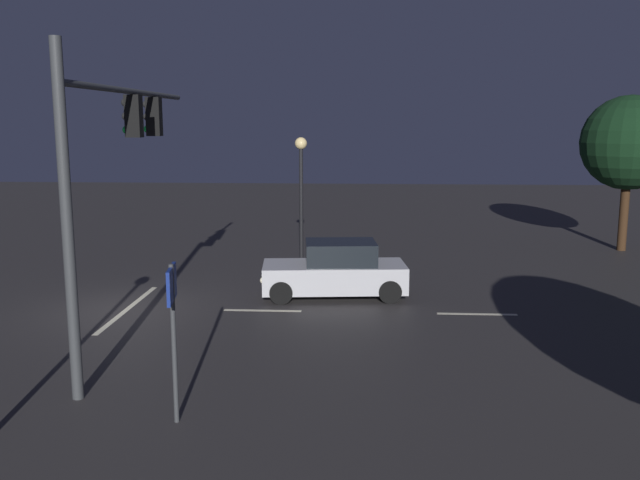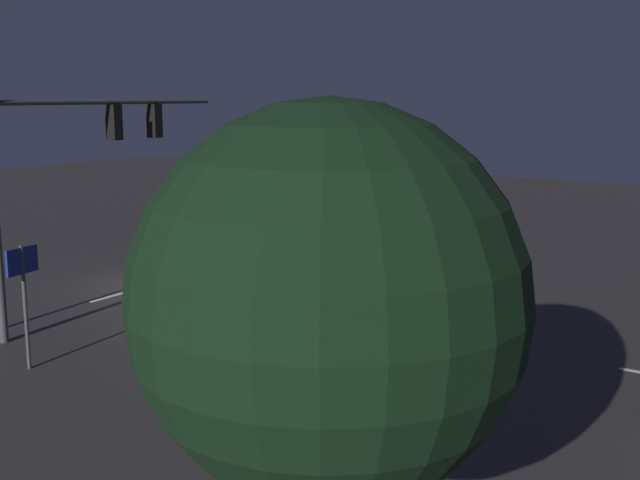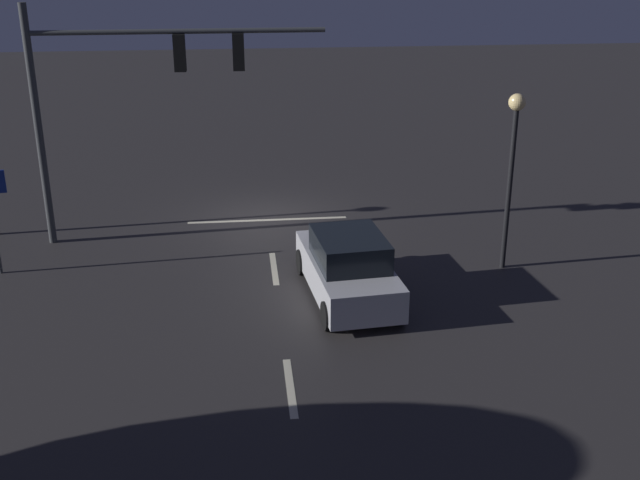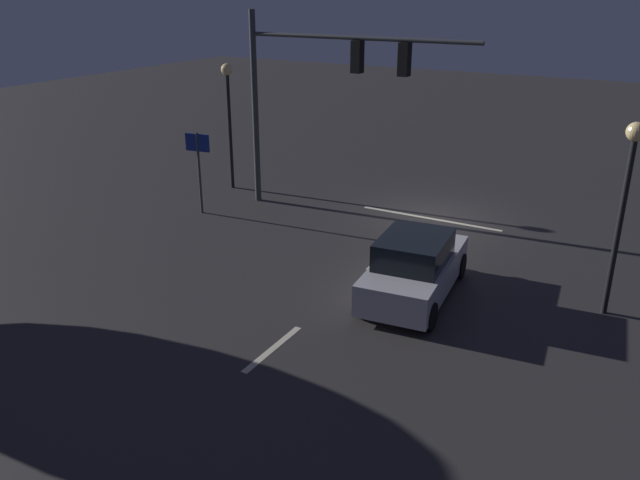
{
  "view_description": "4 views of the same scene",
  "coord_description": "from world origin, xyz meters",
  "px_view_note": "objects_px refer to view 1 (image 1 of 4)",
  "views": [
    {
      "loc": [
        18.43,
        6.74,
        5.27
      ],
      "look_at": [
        0.0,
        5.63,
        2.05
      ],
      "focal_mm": 38.15,
      "sensor_mm": 36.0,
      "label": 1
    },
    {
      "loc": [
        18.03,
        18.27,
        6.13
      ],
      "look_at": [
        -0.8,
        6.26,
        2.01
      ],
      "focal_mm": 43.86,
      "sensor_mm": 36.0,
      "label": 2
    },
    {
      "loc": [
        0.86,
        23.44,
        8.41
      ],
      "look_at": [
        -1.14,
        5.01,
        1.17
      ],
      "focal_mm": 43.98,
      "sensor_mm": 36.0,
      "label": 3
    },
    {
      "loc": [
        -7.04,
        20.33,
        7.52
      ],
      "look_at": [
        0.34,
        7.27,
        1.59
      ],
      "focal_mm": 36.34,
      "sensor_mm": 36.0,
      "label": 4
    }
  ],
  "objects_px": {
    "car_approaching": "(336,271)",
    "traffic_signal_assembly": "(113,150)",
    "tree_left_near": "(629,143)",
    "route_sign": "(173,309)",
    "street_lamp_left_kerb": "(301,176)"
  },
  "relations": [
    {
      "from": "car_approaching",
      "to": "route_sign",
      "type": "xyz_separation_m",
      "value": [
        8.98,
        -2.49,
        1.27
      ]
    },
    {
      "from": "car_approaching",
      "to": "route_sign",
      "type": "relative_size",
      "value": 1.57
    },
    {
      "from": "street_lamp_left_kerb",
      "to": "tree_left_near",
      "type": "distance_m",
      "value": 13.6
    },
    {
      "from": "tree_left_near",
      "to": "traffic_signal_assembly",
      "type": "bearing_deg",
      "value": -49.73
    },
    {
      "from": "traffic_signal_assembly",
      "to": "street_lamp_left_kerb",
      "type": "bearing_deg",
      "value": 161.88
    },
    {
      "from": "traffic_signal_assembly",
      "to": "tree_left_near",
      "type": "relative_size",
      "value": 1.28
    },
    {
      "from": "car_approaching",
      "to": "street_lamp_left_kerb",
      "type": "distance_m",
      "value": 5.31
    },
    {
      "from": "traffic_signal_assembly",
      "to": "route_sign",
      "type": "relative_size",
      "value": 2.83
    },
    {
      "from": "car_approaching",
      "to": "tree_left_near",
      "type": "xyz_separation_m",
      "value": [
        -8.28,
        11.57,
        3.61
      ]
    },
    {
      "from": "route_sign",
      "to": "tree_left_near",
      "type": "xyz_separation_m",
      "value": [
        -17.26,
        14.05,
        2.34
      ]
    },
    {
      "from": "car_approaching",
      "to": "tree_left_near",
      "type": "height_order",
      "value": "tree_left_near"
    },
    {
      "from": "street_lamp_left_kerb",
      "to": "tree_left_near",
      "type": "bearing_deg",
      "value": 106.45
    },
    {
      "from": "route_sign",
      "to": "street_lamp_left_kerb",
      "type": "bearing_deg",
      "value": 175.51
    },
    {
      "from": "traffic_signal_assembly",
      "to": "car_approaching",
      "type": "height_order",
      "value": "traffic_signal_assembly"
    },
    {
      "from": "car_approaching",
      "to": "traffic_signal_assembly",
      "type": "bearing_deg",
      "value": -40.5
    }
  ]
}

